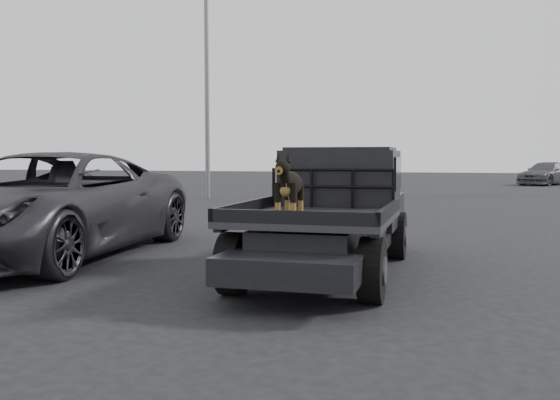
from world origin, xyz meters
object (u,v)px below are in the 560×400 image
(flatbed_ute, at_px, (329,241))
(parked_suv, at_px, (47,205))
(dog, at_px, (290,189))
(distant_car_b, at_px, (547,173))

(flatbed_ute, bearing_deg, parked_suv, 178.28)
(flatbed_ute, height_order, parked_suv, parked_suv)
(flatbed_ute, bearing_deg, dog, -93.18)
(flatbed_ute, distance_m, parked_suv, 4.78)
(flatbed_ute, bearing_deg, distant_car_b, 77.28)
(flatbed_ute, relative_size, distant_car_b, 1.18)
(distant_car_b, bearing_deg, flatbed_ute, -70.01)
(flatbed_ute, relative_size, parked_suv, 0.86)
(flatbed_ute, distance_m, dog, 2.01)
(parked_suv, height_order, distant_car_b, parked_suv)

